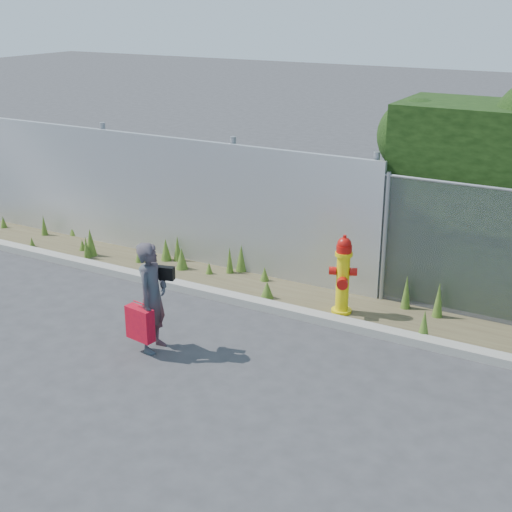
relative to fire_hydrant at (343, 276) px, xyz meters
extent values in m
plane|color=#333335|center=(-0.71, -2.22, -0.60)|extent=(80.00, 80.00, 0.00)
cube|color=gray|center=(-0.71, -0.42, -0.54)|extent=(16.00, 0.22, 0.12)
cube|color=#4A412A|center=(-0.71, 0.18, -0.59)|extent=(16.00, 1.20, 0.01)
cone|color=#3B5C1B|center=(-2.17, 0.74, -0.35)|extent=(0.20, 0.20, 0.49)
cone|color=#3B5C1B|center=(1.30, 0.56, -0.33)|extent=(0.16, 0.16, 0.55)
cone|color=#3B5C1B|center=(0.79, 0.62, -0.33)|extent=(0.15, 0.15, 0.54)
cone|color=#3B5C1B|center=(-2.30, 0.57, -0.36)|extent=(0.13, 0.13, 0.48)
cone|color=#3B5C1B|center=(-1.61, 0.54, -0.48)|extent=(0.16, 0.16, 0.25)
cone|color=#3B5C1B|center=(-6.57, 0.51, -0.39)|extent=(0.13, 0.13, 0.41)
cone|color=#3B5C1B|center=(-3.98, 0.23, -0.43)|extent=(0.15, 0.15, 0.34)
cone|color=#3B5C1B|center=(-4.95, 0.06, -0.34)|extent=(0.22, 0.22, 0.52)
cone|color=#3B5C1B|center=(-3.42, 0.62, -0.36)|extent=(0.15, 0.15, 0.47)
cone|color=#3B5C1B|center=(-3.62, 0.53, -0.39)|extent=(0.20, 0.20, 0.41)
cone|color=#3B5C1B|center=(-7.65, 0.45, -0.47)|extent=(0.14, 0.14, 0.25)
cone|color=#3B5C1B|center=(-2.59, 0.35, -0.49)|extent=(0.13, 0.13, 0.21)
cone|color=#3B5C1B|center=(-6.05, 0.81, -0.37)|extent=(0.21, 0.21, 0.46)
cone|color=#3B5C1B|center=(-5.30, 0.20, -0.49)|extent=(0.14, 0.14, 0.21)
cone|color=#3B5C1B|center=(-6.28, -0.10, -0.51)|extent=(0.11, 0.11, 0.18)
cone|color=#3B5C1B|center=(-4.92, -0.10, -0.38)|extent=(0.11, 0.11, 0.44)
cone|color=#3B5C1B|center=(-4.91, -0.06, -0.47)|extent=(0.09, 0.09, 0.26)
cone|color=#3B5C1B|center=(-3.12, 0.32, -0.40)|extent=(0.22, 0.22, 0.39)
cone|color=#3B5C1B|center=(1.33, -0.27, -0.38)|extent=(0.17, 0.17, 0.44)
cone|color=#3B5C1B|center=(-1.23, -0.08, -0.45)|extent=(0.22, 0.22, 0.29)
cube|color=silver|center=(-3.96, 0.78, 0.50)|extent=(8.50, 0.08, 2.20)
cylinder|color=gray|center=(-8.01, 0.90, 0.55)|extent=(0.10, 0.10, 2.30)
cylinder|color=gray|center=(-5.21, 0.90, 0.55)|extent=(0.10, 0.10, 2.30)
cylinder|color=gray|center=(-2.41, 0.90, 0.55)|extent=(0.10, 0.10, 2.30)
cylinder|color=gray|center=(0.09, 0.90, 0.55)|extent=(0.10, 0.10, 2.30)
cylinder|color=gray|center=(0.34, 0.78, 0.43)|extent=(0.07, 0.07, 2.05)
sphere|color=black|center=(0.44, 1.61, 1.86)|extent=(1.17, 1.17, 1.17)
sphere|color=black|center=(1.28, 1.73, 1.80)|extent=(1.16, 1.16, 1.16)
cylinder|color=yellow|center=(0.00, 0.01, -0.57)|extent=(0.31, 0.31, 0.07)
cylinder|color=yellow|center=(0.00, 0.01, -0.14)|extent=(0.20, 0.20, 0.93)
cylinder|color=yellow|center=(0.00, 0.01, 0.35)|extent=(0.26, 0.26, 0.05)
cylinder|color=#B20F0A|center=(0.00, 0.01, 0.42)|extent=(0.23, 0.23, 0.11)
sphere|color=#B20F0A|center=(0.00, 0.01, 0.50)|extent=(0.21, 0.21, 0.21)
cylinder|color=#B20F0A|center=(0.00, 0.01, 0.61)|extent=(0.05, 0.05, 0.05)
cylinder|color=#B20F0A|center=(-0.15, 0.01, 0.08)|extent=(0.11, 0.12, 0.12)
cylinder|color=#B20F0A|center=(0.15, 0.01, 0.08)|extent=(0.11, 0.12, 0.12)
cylinder|color=#B20F0A|center=(0.00, -0.14, -0.05)|extent=(0.16, 0.13, 0.16)
imported|color=#0E555D|center=(-1.75, -2.29, 0.16)|extent=(0.43, 0.59, 1.51)
cube|color=#9F0920|center=(-1.83, -2.47, -0.17)|extent=(0.41, 0.15, 0.45)
cylinder|color=#9F0920|center=(-1.83, -2.47, 0.13)|extent=(0.19, 0.02, 0.02)
cube|color=black|center=(-1.68, -2.07, 0.44)|extent=(0.24, 0.10, 0.18)
camera|label=1|loc=(3.66, -9.12, 3.90)|focal=50.00mm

